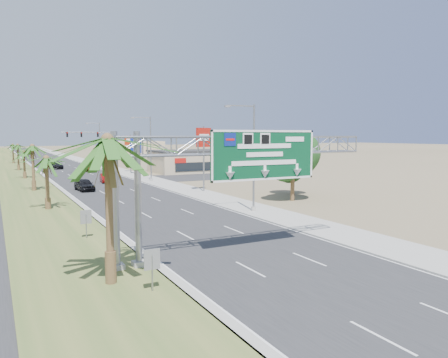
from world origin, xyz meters
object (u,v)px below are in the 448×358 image
sign_gantry (238,154)px  pole_sign_red_far (130,143)px  pole_sign_blue (136,146)px  palm_near (107,141)px  car_mid_lane (106,178)px  car_far (56,165)px  pole_sign_red_near (204,141)px  store_building (199,161)px  car_left_lane (84,185)px  car_right_lane (89,168)px  signal_mast (106,147)px

sign_gantry → pole_sign_red_far: (10.43, 59.89, -0.34)m
pole_sign_blue → palm_near: bearing=-107.7°
car_mid_lane → car_far: size_ratio=0.77×
pole_sign_red_near → sign_gantry: bearing=-111.2°
palm_near → store_building: (31.20, 58.00, -4.93)m
car_left_lane → car_right_lane: (6.47, 31.37, -0.07)m
sign_gantry → pole_sign_blue: (10.23, 55.61, -0.91)m
car_far → pole_sign_red_near: pole_sign_red_near is taller
sign_gantry → car_far: sign_gantry is taller
car_mid_lane → pole_sign_red_far: pole_sign_red_far is taller
store_building → pole_sign_blue: pole_sign_blue is taller
sign_gantry → car_left_lane: bearing=94.2°
car_mid_lane → pole_sign_blue: bearing=60.8°
palm_near → car_far: 79.04m
car_left_lane → signal_mast: bearing=66.8°
store_building → pole_sign_blue: (-12.83, -0.46, 3.15)m
signal_mast → car_far: (-7.37, 14.51, -4.06)m
pole_sign_red_far → car_left_lane: bearing=-118.2°
store_building → pole_sign_blue: size_ratio=2.54×
car_right_lane → pole_sign_blue: pole_sign_blue is taller
signal_mast → car_right_lane: signal_mast is taller
store_building → car_far: bearing=139.7°
signal_mast → car_far: signal_mast is taller
signal_mast → car_left_lane: signal_mast is taller
car_mid_lane → pole_sign_red_near: (8.55, -16.83, 5.79)m
sign_gantry → pole_sign_blue: 56.55m
signal_mast → car_left_lane: bearing=-108.5°
sign_gantry → pole_sign_red_near: bearing=68.8°
pole_sign_red_far → car_mid_lane: bearing=-118.1°
store_building → pole_sign_blue: bearing=-177.9°
palm_near → car_left_lane: 38.43m
car_mid_lane → car_far: (-3.20, 32.34, 0.10)m
palm_near → car_far: bearing=84.9°
car_left_lane → pole_sign_red_far: 28.00m
car_far → pole_sign_red_far: (11.56, -16.67, 4.93)m
sign_gantry → pole_sign_red_near: size_ratio=2.02×
palm_near → car_mid_lane: size_ratio=2.00×
sign_gantry → store_building: sign_gantry is taller
sign_gantry → palm_near: 8.41m
sign_gantry → car_left_lane: (-2.61, 35.60, -5.27)m
palm_near → signal_mast: palm_near is taller
signal_mast → car_right_lane: size_ratio=2.01×
pole_sign_red_near → pole_sign_blue: pole_sign_red_near is taller
sign_gantry → car_right_lane: (3.87, 66.98, -5.35)m
palm_near → pole_sign_blue: 60.42m
car_right_lane → pole_sign_red_near: (6.75, -39.59, 5.76)m
pole_sign_red_near → pole_sign_blue: bearing=90.8°
pole_sign_blue → car_left_lane: bearing=-122.7°
palm_near → car_right_lane: size_ratio=1.63×
car_mid_lane → pole_sign_red_far: bearing=68.3°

